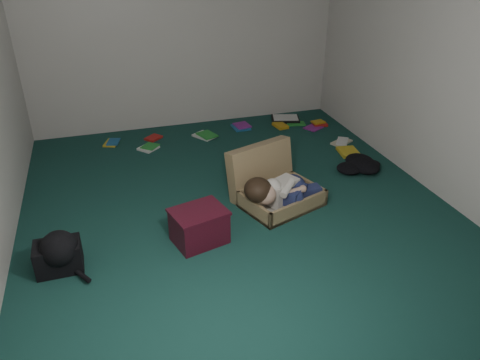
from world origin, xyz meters
TOP-DOWN VIEW (x-y plane):
  - floor at (0.00, 0.00)m, footprint 4.50×4.50m
  - wall_back at (0.00, 2.25)m, footprint 4.50×0.00m
  - wall_front at (0.00, -2.25)m, footprint 4.50×0.00m
  - wall_right at (2.00, 0.00)m, footprint 0.00×4.50m
  - suitcase at (0.37, -0.01)m, footprint 0.92×0.91m
  - person at (0.39, -0.20)m, footprint 0.81×0.41m
  - maroon_bin at (-0.47, -0.49)m, footprint 0.52×0.45m
  - backpack at (-1.60, -0.53)m, footprint 0.44×0.36m
  - clothing_pile at (1.51, 0.34)m, footprint 0.53×0.48m
  - paper_tray at (1.32, 1.95)m, footprint 0.44×0.38m
  - book_scatter at (0.70, 1.58)m, footprint 3.01×1.42m

SIDE VIEW (x-z plane):
  - floor at x=0.00m, z-range 0.00..0.00m
  - book_scatter at x=0.70m, z-range 0.00..0.02m
  - paper_tray at x=1.32m, z-range 0.00..0.05m
  - clothing_pile at x=1.51m, z-range 0.00..0.14m
  - backpack at x=-1.60m, z-range 0.00..0.26m
  - maroon_bin at x=-0.47m, z-range 0.00..0.31m
  - suitcase at x=0.37m, z-range -0.11..0.43m
  - person at x=0.39m, z-range 0.04..0.37m
  - wall_back at x=0.00m, z-range -0.95..3.55m
  - wall_front at x=0.00m, z-range -0.95..3.55m
  - wall_right at x=2.00m, z-range -0.95..3.55m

